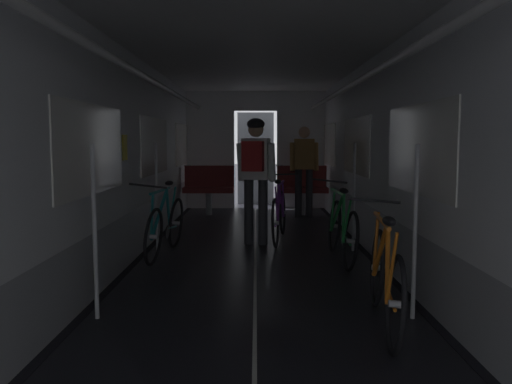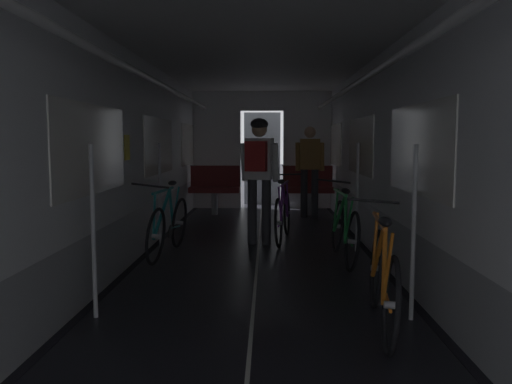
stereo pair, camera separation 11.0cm
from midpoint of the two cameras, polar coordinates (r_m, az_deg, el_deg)
name	(u,v)px [view 2 (the right image)]	position (r m, az deg, el deg)	size (l,w,h in m)	color
train_car_shell	(256,115)	(5.60, 0.61, 8.40)	(3.14, 12.34, 2.57)	black
bench_seat_far_left	(215,185)	(10.15, -4.21, 0.75)	(0.98, 0.51, 0.95)	gray
bench_seat_far_right	(308,185)	(10.13, 5.97, 0.73)	(0.98, 0.51, 0.95)	gray
bicycle_orange	(382,278)	(4.15, 14.36, -9.10)	(0.44, 1.69, 0.95)	black
bicycle_green	(344,229)	(6.29, 10.06, -4.03)	(0.44, 1.69, 0.95)	black
bicycle_teal	(168,225)	(6.59, -9.07, -3.57)	(0.46, 1.69, 0.95)	black
person_cyclist_aisle	(259,167)	(7.12, 0.76, 2.76)	(0.56, 0.45, 1.73)	#2D2D33
bicycle_purple_in_aisle	(283,214)	(7.45, 3.37, -2.43)	(0.46, 1.68, 0.94)	black
person_standing_near_bench	(310,165)	(9.73, 6.20, 2.93)	(0.53, 0.23, 1.69)	#2D2D33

